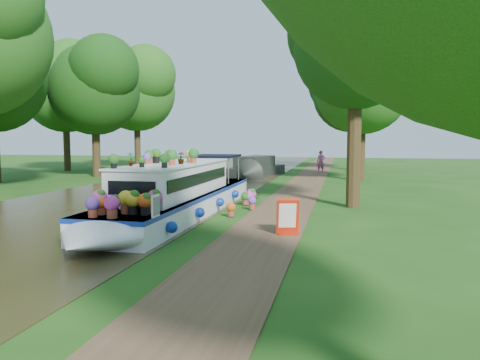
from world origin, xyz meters
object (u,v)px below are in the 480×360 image
Objects in this scene: second_boat at (255,168)px; pedestrian_pink at (321,162)px; plant_boat at (176,192)px; sandwich_board at (288,218)px.

pedestrian_pink is (4.47, 3.87, 0.32)m from second_boat.
plant_boat is at bearing -75.54° from second_boat.
second_boat is 5.92m from pedestrian_pink.
second_boat reaches higher than sandwich_board.
sandwich_board is (4.66, -19.86, -0.09)m from second_boat.
plant_boat is 13.54× the size of sandwich_board.
second_boat is 4.43× the size of pedestrian_pink.
pedestrian_pink is at bearing 79.51° from plant_boat.
pedestrian_pink reaches higher than second_boat.
second_boat is 7.69× the size of sandwich_board.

